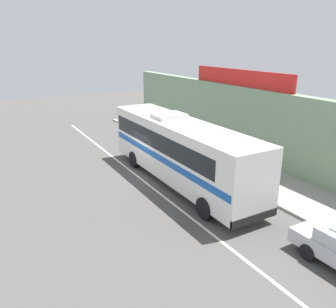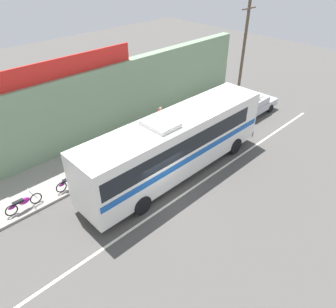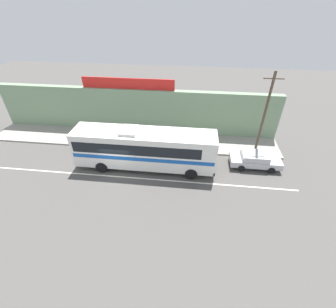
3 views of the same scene
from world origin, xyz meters
TOP-DOWN VIEW (x-y plane):
  - ground_plane at (0.00, 0.00)m, footprint 70.00×70.00m
  - sidewalk_slab at (0.00, 5.20)m, footprint 30.00×3.60m
  - storefront_facade at (0.00, 7.35)m, footprint 30.00×0.70m
  - storefront_billboard at (-0.58, 7.35)m, footprint 9.56×0.12m
  - road_center_stripe at (0.00, -0.80)m, footprint 30.00×0.14m
  - intercity_bus at (2.16, 0.89)m, footprint 12.11×2.66m
  - parked_car at (11.97, 2.05)m, footprint 4.40×1.88m
  - utility_pole at (12.32, 3.76)m, footprint 1.60×0.22m
  - motorcycle_black at (-2.91, 3.77)m, footprint 1.88×0.56m
  - motorcycle_red at (-5.51, 3.87)m, footprint 1.85×0.56m
  - pedestrian_by_curb at (4.90, 5.03)m, footprint 0.30×0.48m

SIDE VIEW (x-z plane):
  - ground_plane at x=0.00m, z-range 0.00..0.00m
  - road_center_stripe at x=0.00m, z-range 0.00..0.01m
  - sidewalk_slab at x=0.00m, z-range 0.00..0.14m
  - motorcycle_black at x=-2.91m, z-range 0.09..1.04m
  - motorcycle_red at x=-5.51m, z-range 0.09..1.04m
  - parked_car at x=11.97m, z-range 0.05..1.42m
  - pedestrian_by_curb at x=4.90m, z-range 0.29..2.03m
  - intercity_bus at x=2.16m, z-range 0.18..3.96m
  - storefront_facade at x=0.00m, z-range 0.00..4.80m
  - utility_pole at x=12.32m, z-range 0.27..8.16m
  - storefront_billboard at x=-0.58m, z-range 4.80..5.90m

